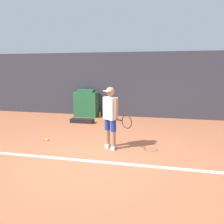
{
  "coord_description": "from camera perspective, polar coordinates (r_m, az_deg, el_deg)",
  "views": [
    {
      "loc": [
        1.32,
        -4.42,
        1.98
      ],
      "look_at": [
        0.17,
        0.98,
        0.9
      ],
      "focal_mm": 35.0,
      "sensor_mm": 36.0,
      "label": 1
    }
  ],
  "objects": [
    {
      "name": "tennis_player",
      "position": [
        5.43,
        -0.34,
        -0.82
      ],
      "size": [
        0.8,
        0.6,
        1.56
      ],
      "rotation": [
        0.0,
        0.0,
        -0.61
      ],
      "color": "#A37556",
      "rests_on": "ground_plane"
    },
    {
      "name": "covered_chair",
      "position": [
        9.36,
        -6.71,
        2.17
      ],
      "size": [
        0.96,
        0.56,
        1.14
      ],
      "color": "#28663D",
      "rests_on": "ground_plane"
    },
    {
      "name": "back_wall",
      "position": [
        9.25,
        3.81,
        7.07
      ],
      "size": [
        24.0,
        0.1,
        2.68
      ],
      "color": "#383842",
      "rests_on": "ground_plane"
    },
    {
      "name": "water_bottle",
      "position": [
        9.26,
        -3.24,
        -0.59
      ],
      "size": [
        0.08,
        0.08,
        0.24
      ],
      "color": "orange",
      "rests_on": "ground_plane"
    },
    {
      "name": "tennis_ball",
      "position": [
        6.49,
        -16.51,
        -6.85
      ],
      "size": [
        0.07,
        0.07,
        0.07
      ],
      "color": "#D1E533",
      "rests_on": "ground_plane"
    },
    {
      "name": "ground_plane",
      "position": [
        5.02,
        -4.34,
        -12.21
      ],
      "size": [
        24.0,
        24.0,
        0.0
      ],
      "primitive_type": "plane",
      "color": "#B76642"
    },
    {
      "name": "court_baseline",
      "position": [
        4.9,
        -4.78,
        -12.73
      ],
      "size": [
        21.6,
        0.1,
        0.01
      ],
      "color": "white",
      "rests_on": "ground_plane"
    },
    {
      "name": "equipment_bag",
      "position": [
        8.33,
        -7.79,
        -2.27
      ],
      "size": [
        0.88,
        0.3,
        0.15
      ],
      "color": "black",
      "rests_on": "ground_plane"
    }
  ]
}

